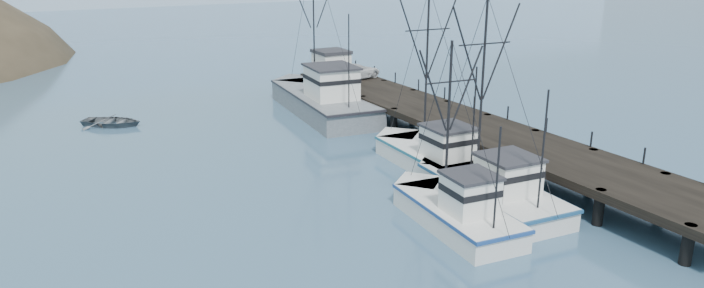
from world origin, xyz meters
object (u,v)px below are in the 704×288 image
object	(u,v)px
trawler_far	(433,156)
motorboat	(112,126)
pier_shed	(331,64)
pier	(460,123)
pickup_truck	(355,71)
trawler_mid	(454,210)
trawler_near	(488,189)
work_vessel	(322,99)

from	to	relation	value
trawler_far	motorboat	world-z (taller)	trawler_far
pier_shed	motorboat	world-z (taller)	pier_shed
pier	pickup_truck	world-z (taller)	pickup_truck
trawler_mid	motorboat	world-z (taller)	trawler_mid
trawler_near	pier_shed	xyz separation A→B (m)	(4.14, 27.77, 2.60)
pier_shed	pickup_truck	xyz separation A→B (m)	(2.05, -1.10, -0.68)
trawler_near	pier_shed	world-z (taller)	trawler_near
pier_shed	motorboat	xyz separation A→B (m)	(-20.39, 0.09, -3.42)
work_vessel	pier_shed	distance (m)	5.69
pier	trawler_near	distance (m)	11.32
trawler_mid	pier	bearing A→B (deg)	50.66
trawler_far	motorboat	xyz separation A→B (m)	(-17.05, 21.41, -0.82)
trawler_mid	motorboat	size ratio (longest dim) A/B	2.02
trawler_near	pier_shed	bearing A→B (deg)	81.52
pickup_truck	trawler_near	bearing A→B (deg)	150.23
pier	trawler_far	size ratio (longest dim) A/B	3.68
trawler_far	work_vessel	bearing A→B (deg)	89.33
work_vessel	motorboat	bearing A→B (deg)	166.02
motorboat	pier	bearing A→B (deg)	-92.60
trawler_mid	pier_shed	size ratio (longest dim) A/B	3.11
pier	pier_shed	xyz separation A→B (m)	(-1.50, 18.00, 1.73)
trawler_far	pickup_truck	bearing A→B (deg)	75.09
trawler_near	trawler_mid	bearing A→B (deg)	-157.20
trawler_mid	pickup_truck	distance (m)	29.91
trawler_near	motorboat	size ratio (longest dim) A/B	2.41
pier	trawler_mid	bearing A→B (deg)	-129.34
pier	motorboat	size ratio (longest dim) A/B	8.91
trawler_far	pickup_truck	xyz separation A→B (m)	(5.38, 20.22, 1.92)
trawler_far	pier_shed	distance (m)	21.74
trawler_mid	trawler_far	xyz separation A→B (m)	(4.42, 7.97, 0.00)
pier	motorboat	xyz separation A→B (m)	(-21.89, 18.09, -1.69)
work_vessel	pickup_truck	world-z (taller)	work_vessel
trawler_near	pickup_truck	bearing A→B (deg)	76.94
trawler_near	trawler_far	xyz separation A→B (m)	(0.80, 6.45, 0.00)
trawler_near	pier_shed	distance (m)	28.20
work_vessel	pier_shed	xyz separation A→B (m)	(3.14, 4.21, 2.19)
trawler_mid	pier_shed	bearing A→B (deg)	75.17
work_vessel	pier_shed	size ratio (longest dim) A/B	5.55
pier	pier_shed	world-z (taller)	pier_shed
work_vessel	pickup_truck	xyz separation A→B (m)	(5.19, 3.10, 1.51)
trawler_near	pickup_truck	world-z (taller)	trawler_near
pier	work_vessel	distance (m)	14.56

